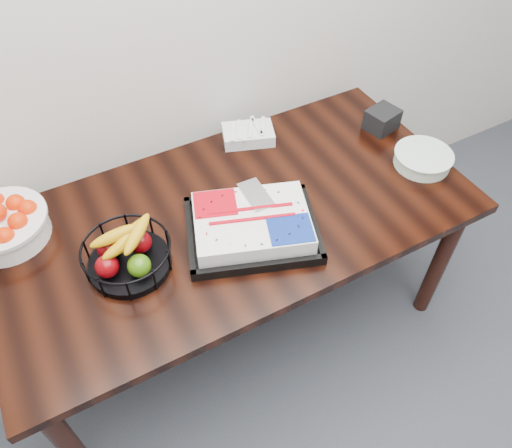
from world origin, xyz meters
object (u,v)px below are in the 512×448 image
cake_tray (252,225)px  fruit_basket (127,254)px  plate_stack (423,159)px  tangerine_bowl (1,220)px  table (235,227)px  napkin_box (382,119)px

cake_tray → fruit_basket: (-0.43, 0.07, 0.02)m
fruit_basket → plate_stack: fruit_basket is taller
cake_tray → tangerine_bowl: (-0.77, 0.40, 0.04)m
fruit_basket → plate_stack: (1.22, -0.07, -0.04)m
table → cake_tray: size_ratio=3.25×
plate_stack → napkin_box: 0.27m
cake_tray → plate_stack: cake_tray is taller
tangerine_bowl → napkin_box: size_ratio=2.42×
fruit_basket → table: bearing=7.8°
cake_tray → plate_stack: 0.78m
table → cake_tray: cake_tray is taller
tangerine_bowl → cake_tray: bearing=-27.6°
tangerine_bowl → fruit_basket: size_ratio=1.05×
plate_stack → napkin_box: bearing=89.7°
fruit_basket → plate_stack: 1.22m
fruit_basket → napkin_box: fruit_basket is taller
table → tangerine_bowl: 0.83m
table → cake_tray: 0.18m
tangerine_bowl → fruit_basket: (0.34, -0.33, -0.02)m
table → tangerine_bowl: bearing=160.0°
fruit_basket → napkin_box: (1.22, 0.20, -0.02)m
cake_tray → napkin_box: cake_tray is taller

